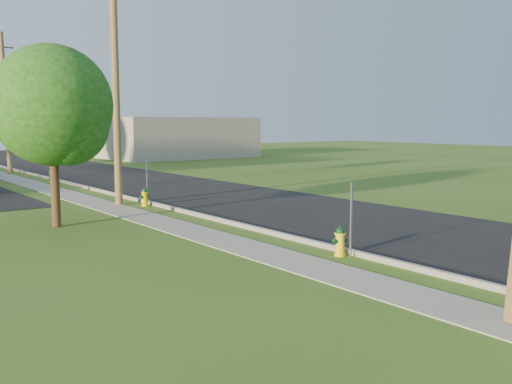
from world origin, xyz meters
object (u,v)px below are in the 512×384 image
Objects in this scene: utility_pole_mid at (116,89)px; tree_verge at (55,110)px; utility_pole_far at (6,103)px; hydrant_far at (52,175)px; hydrant_near at (340,241)px; hydrant_mid at (145,197)px.

utility_pole_mid is 5.31m from tree_verge.
utility_pole_far is 21.96m from tree_verge.
tree_verge is at bearing -106.82° from hydrant_far.
utility_pole_far reaches higher than hydrant_near.
hydrant_mid is at bearing -87.85° from utility_pole_far.
hydrant_far is at bearing 90.16° from hydrant_near.
hydrant_near is at bearing -62.92° from tree_verge.
utility_pole_far is 8.18m from hydrant_far.
hydrant_near reaches higher than hydrant_mid.
tree_verge is at bearing -136.02° from utility_pole_mid.
utility_pole_mid is 12.04× the size of hydrant_near.
tree_verge is 7.72× the size of hydrant_mid.
hydrant_mid is at bearing 90.31° from hydrant_near.
hydrant_far is at bearing -84.11° from utility_pole_far.
hydrant_mid is (0.71, -19.04, -4.41)m from utility_pole_far.
utility_pole_far is 30.81m from hydrant_near.
utility_pole_mid is at bearing 43.98° from tree_verge.
utility_pole_mid reaches higher than hydrant_near.
hydrant_far is at bearing 86.36° from utility_pole_mid.
utility_pole_mid is 4.73m from hydrant_mid.
utility_pole_mid is at bearing -90.00° from utility_pole_far.
tree_verge reaches higher than hydrant_near.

